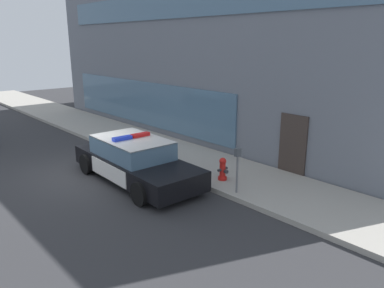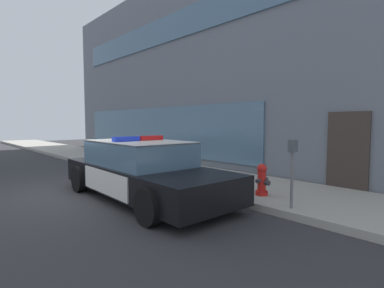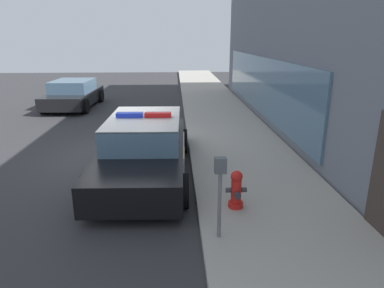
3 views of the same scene
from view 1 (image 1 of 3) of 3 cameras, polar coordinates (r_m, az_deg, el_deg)
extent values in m
plane|color=#303033|center=(13.30, -15.23, -4.29)|extent=(48.00, 48.00, 0.00)
cube|color=#A39E93|center=(14.98, -3.72, -1.23)|extent=(48.00, 2.92, 0.15)
cube|color=slate|center=(19.63, 7.90, 14.43)|extent=(20.74, 9.18, 8.12)
cube|color=slate|center=(18.63, -7.72, 6.33)|extent=(12.45, 0.08, 2.10)
cube|color=#382D28|center=(12.64, 15.21, -0.33)|extent=(1.00, 0.08, 2.10)
cube|color=slate|center=(16.46, -3.09, 20.59)|extent=(17.43, 0.08, 1.10)
cube|color=black|center=(12.12, -8.59, -3.35)|extent=(5.16, 2.00, 0.60)
cube|color=silver|center=(10.78, -4.01, -4.71)|extent=(1.79, 1.87, 0.05)
cube|color=silver|center=(13.56, -12.62, -0.78)|extent=(1.48, 1.86, 0.05)
cube|color=silver|center=(12.69, -5.22, -2.37)|extent=(2.15, 0.09, 0.51)
cube|color=silver|center=(11.77, -12.76, -4.15)|extent=(2.15, 0.09, 0.51)
cube|color=yellow|center=(12.70, -5.16, -2.36)|extent=(0.22, 0.02, 0.26)
cube|color=slate|center=(12.12, -9.21, -0.56)|extent=(2.70, 1.75, 0.60)
cube|color=silver|center=(12.04, -9.27, 0.77)|extent=(2.70, 1.75, 0.04)
cube|color=red|center=(12.19, -7.94, 1.39)|extent=(0.22, 0.64, 0.11)
cube|color=blue|center=(11.86, -10.67, 0.87)|extent=(0.22, 0.64, 0.11)
cylinder|color=black|center=(11.39, -0.03, -5.27)|extent=(0.69, 0.24, 0.68)
cylinder|color=black|center=(10.38, -7.98, -7.58)|extent=(0.69, 0.24, 0.68)
cylinder|color=black|center=(14.00, -8.98, -1.46)|extent=(0.69, 0.24, 0.68)
cylinder|color=black|center=(13.19, -15.90, -2.95)|extent=(0.69, 0.24, 0.68)
cylinder|color=red|center=(11.84, 4.68, -5.24)|extent=(0.28, 0.28, 0.10)
cylinder|color=red|center=(11.74, 4.71, -3.98)|extent=(0.19, 0.19, 0.45)
sphere|color=red|center=(11.65, 4.75, -2.63)|extent=(0.22, 0.22, 0.22)
cylinder|color=#333338|center=(11.62, 4.75, -2.27)|extent=(0.06, 0.06, 0.05)
cylinder|color=#333338|center=(11.63, 4.22, -4.04)|extent=(0.09, 0.10, 0.09)
cylinder|color=#333338|center=(11.83, 5.20, -3.72)|extent=(0.09, 0.10, 0.09)
cylinder|color=#333338|center=(11.65, 5.25, -4.24)|extent=(0.10, 0.12, 0.12)
cylinder|color=slate|center=(10.73, 6.93, -4.68)|extent=(0.06, 0.06, 1.10)
cube|color=#474C51|center=(10.52, 7.04, -1.25)|extent=(0.12, 0.18, 0.24)
camera|label=2|loc=(5.17, -8.18, -14.43)|focal=27.23mm
camera|label=3|loc=(7.28, 33.30, 3.64)|focal=32.18mm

